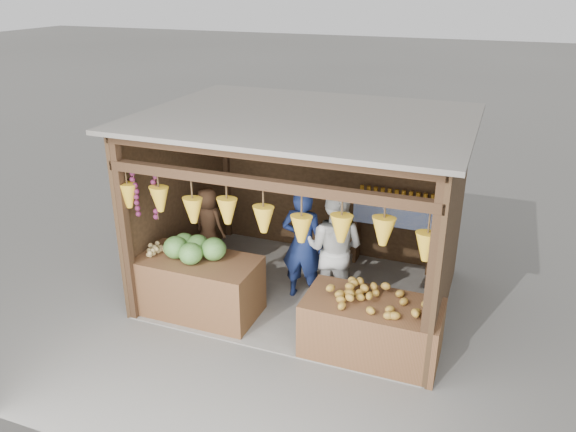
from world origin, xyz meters
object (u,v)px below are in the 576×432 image
Objects in this scene: counter_right at (371,328)px; vendor_seated at (208,223)px; man_standing at (303,245)px; counter_left at (198,286)px; woman_standing at (334,248)px.

vendor_seated reaches higher than counter_right.
vendor_seated is (-2.85, 1.16, 0.47)m from counter_right.
counter_left is at bearing 36.07° from man_standing.
man_standing is at bearing 0.01° from woman_standing.
woman_standing is 2.09m from vendor_seated.
woman_standing is 1.57× the size of vendor_seated.
counter_right is at bearing 171.98° from vendor_seated.
counter_left is 1.48× the size of vendor_seated.
counter_right is 0.93× the size of woman_standing.
counter_right is 1.32m from woman_standing.
counter_left is 0.98× the size of man_standing.
man_standing reaches higher than vendor_seated.
counter_left is 1.01× the size of counter_right.
vendor_seated is at bearing 157.75° from counter_right.
woman_standing is at bearing 27.38° from counter_left.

